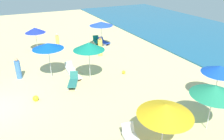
{
  "coord_description": "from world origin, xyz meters",
  "views": [
    {
      "loc": [
        12.36,
        1.35,
        7.34
      ],
      "look_at": [
        -0.09,
        7.4,
        0.95
      ],
      "focal_mm": 35.51,
      "sensor_mm": 36.0,
      "label": 1
    }
  ],
  "objects_px": {
    "umbrella_6": "(165,110)",
    "umbrella_0": "(35,30)",
    "lounge_chair_6_1": "(132,138)",
    "beachgoer_1": "(100,47)",
    "beachgoer_0": "(58,42)",
    "lounge_chair_2_0": "(97,41)",
    "beachgoer_2": "(18,69)",
    "umbrella_5": "(48,46)",
    "umbrella_3": "(220,69)",
    "umbrella_7": "(215,91)",
    "lounge_chair_1_0": "(73,82)",
    "beach_ball_1": "(36,98)",
    "beach_ball_0": "(124,72)",
    "lounge_chair_2_1": "(104,42)",
    "umbrella_2": "(101,24)",
    "umbrella_1": "(89,46)",
    "lounge_chair_1_1": "(75,76)",
    "lounge_chair_5_0": "(70,69)"
  },
  "relations": [
    {
      "from": "umbrella_2",
      "to": "umbrella_7",
      "type": "relative_size",
      "value": 1.09
    },
    {
      "from": "beach_ball_0",
      "to": "umbrella_2",
      "type": "bearing_deg",
      "value": 172.03
    },
    {
      "from": "lounge_chair_6_1",
      "to": "beachgoer_2",
      "type": "height_order",
      "value": "beachgoer_2"
    },
    {
      "from": "lounge_chair_2_1",
      "to": "lounge_chair_6_1",
      "type": "height_order",
      "value": "lounge_chair_6_1"
    },
    {
      "from": "beachgoer_0",
      "to": "beach_ball_1",
      "type": "relative_size",
      "value": 4.51
    },
    {
      "from": "beachgoer_0",
      "to": "beach_ball_0",
      "type": "xyz_separation_m",
      "value": [
        7.92,
        3.13,
        -0.61
      ]
    },
    {
      "from": "umbrella_2",
      "to": "lounge_chair_2_0",
      "type": "bearing_deg",
      "value": 177.13
    },
    {
      "from": "beachgoer_2",
      "to": "beach_ball_1",
      "type": "distance_m",
      "value": 3.77
    },
    {
      "from": "umbrella_6",
      "to": "umbrella_0",
      "type": "bearing_deg",
      "value": -169.67
    },
    {
      "from": "lounge_chair_1_1",
      "to": "umbrella_6",
      "type": "relative_size",
      "value": 0.58
    },
    {
      "from": "lounge_chair_1_0",
      "to": "lounge_chair_5_0",
      "type": "distance_m",
      "value": 2.35
    },
    {
      "from": "beach_ball_0",
      "to": "umbrella_5",
      "type": "bearing_deg",
      "value": -110.14
    },
    {
      "from": "beachgoer_1",
      "to": "lounge_chair_1_1",
      "type": "bearing_deg",
      "value": 147.8
    },
    {
      "from": "lounge_chair_2_0",
      "to": "beachgoer_2",
      "type": "bearing_deg",
      "value": -137.38
    },
    {
      "from": "umbrella_3",
      "to": "umbrella_7",
      "type": "distance_m",
      "value": 3.01
    },
    {
      "from": "lounge_chair_2_1",
      "to": "beach_ball_0",
      "type": "distance_m",
      "value": 7.46
    },
    {
      "from": "umbrella_3",
      "to": "umbrella_6",
      "type": "xyz_separation_m",
      "value": [
        1.84,
        -5.34,
        0.01
      ]
    },
    {
      "from": "lounge_chair_6_1",
      "to": "beachgoer_1",
      "type": "distance_m",
      "value": 11.42
    },
    {
      "from": "beach_ball_0",
      "to": "beachgoer_2",
      "type": "bearing_deg",
      "value": -110.38
    },
    {
      "from": "umbrella_0",
      "to": "lounge_chair_6_1",
      "type": "distance_m",
      "value": 15.02
    },
    {
      "from": "umbrella_6",
      "to": "lounge_chair_6_1",
      "type": "height_order",
      "value": "umbrella_6"
    },
    {
      "from": "umbrella_5",
      "to": "lounge_chair_6_1",
      "type": "relative_size",
      "value": 1.76
    },
    {
      "from": "beachgoer_2",
      "to": "umbrella_6",
      "type": "bearing_deg",
      "value": -132.98
    },
    {
      "from": "lounge_chair_1_0",
      "to": "umbrella_6",
      "type": "relative_size",
      "value": 0.67
    },
    {
      "from": "umbrella_1",
      "to": "lounge_chair_1_1",
      "type": "distance_m",
      "value": 2.61
    },
    {
      "from": "umbrella_0",
      "to": "umbrella_6",
      "type": "bearing_deg",
      "value": 10.33
    },
    {
      "from": "lounge_chair_1_0",
      "to": "lounge_chair_1_1",
      "type": "xyz_separation_m",
      "value": [
        -0.95,
        0.41,
        -0.04
      ]
    },
    {
      "from": "lounge_chair_5_0",
      "to": "beachgoer_2",
      "type": "relative_size",
      "value": 0.87
    },
    {
      "from": "umbrella_7",
      "to": "beach_ball_1",
      "type": "relative_size",
      "value": 6.99
    },
    {
      "from": "lounge_chair_1_1",
      "to": "umbrella_6",
      "type": "height_order",
      "value": "umbrella_6"
    },
    {
      "from": "umbrella_1",
      "to": "beach_ball_0",
      "type": "distance_m",
      "value": 3.61
    },
    {
      "from": "umbrella_1",
      "to": "umbrella_5",
      "type": "distance_m",
      "value": 2.95
    },
    {
      "from": "umbrella_1",
      "to": "lounge_chair_6_1",
      "type": "bearing_deg",
      "value": -4.48
    },
    {
      "from": "lounge_chair_1_1",
      "to": "umbrella_1",
      "type": "bearing_deg",
      "value": -46.2
    },
    {
      "from": "beachgoer_2",
      "to": "lounge_chair_1_0",
      "type": "bearing_deg",
      "value": -110.01
    },
    {
      "from": "lounge_chair_1_1",
      "to": "beachgoer_2",
      "type": "bearing_deg",
      "value": 145.36
    },
    {
      "from": "lounge_chair_6_1",
      "to": "beach_ball_0",
      "type": "height_order",
      "value": "lounge_chair_6_1"
    },
    {
      "from": "umbrella_0",
      "to": "lounge_chair_6_1",
      "type": "height_order",
      "value": "umbrella_0"
    },
    {
      "from": "lounge_chair_2_1",
      "to": "beach_ball_1",
      "type": "bearing_deg",
      "value": -150.31
    },
    {
      "from": "umbrella_1",
      "to": "lounge_chair_2_1",
      "type": "xyz_separation_m",
      "value": [
        -7.16,
        4.24,
        -2.32
      ]
    },
    {
      "from": "umbrella_0",
      "to": "beachgoer_0",
      "type": "height_order",
      "value": "umbrella_0"
    },
    {
      "from": "umbrella_3",
      "to": "lounge_chair_2_1",
      "type": "bearing_deg",
      "value": -173.07
    },
    {
      "from": "umbrella_1",
      "to": "umbrella_6",
      "type": "xyz_separation_m",
      "value": [
        7.61,
        0.48,
        -0.49
      ]
    },
    {
      "from": "lounge_chair_2_0",
      "to": "beach_ball_1",
      "type": "height_order",
      "value": "lounge_chair_2_0"
    },
    {
      "from": "beachgoer_2",
      "to": "beachgoer_1",
      "type": "bearing_deg",
      "value": -56.15
    },
    {
      "from": "umbrella_5",
      "to": "umbrella_6",
      "type": "xyz_separation_m",
      "value": [
        9.34,
        2.87,
        -0.35
      ]
    },
    {
      "from": "lounge_chair_1_0",
      "to": "umbrella_7",
      "type": "height_order",
      "value": "umbrella_7"
    },
    {
      "from": "umbrella_5",
      "to": "beachgoer_2",
      "type": "bearing_deg",
      "value": -110.95
    },
    {
      "from": "beachgoer_0",
      "to": "umbrella_6",
      "type": "bearing_deg",
      "value": 3.81
    },
    {
      "from": "umbrella_2",
      "to": "lounge_chair_6_1",
      "type": "distance_m",
      "value": 13.68
    }
  ]
}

